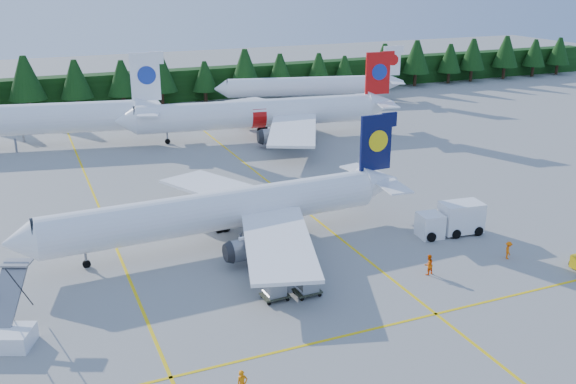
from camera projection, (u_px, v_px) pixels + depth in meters
name	position (u px, v px, depth m)	size (l,w,h in m)	color
ground	(328.00, 294.00, 50.68)	(320.00, 320.00, 0.00)	gray
taxi_stripe_a	(109.00, 231.00, 62.86)	(0.25, 120.00, 0.01)	yellow
taxi_stripe_b	(295.00, 203.00, 70.27)	(0.25, 120.00, 0.01)	yellow
taxi_stripe_cross	(365.00, 331.00, 45.47)	(80.00, 0.25, 0.01)	yellow
treeline_hedge	(134.00, 88.00, 120.90)	(220.00, 4.00, 6.00)	black
airliner_navy	(210.00, 213.00, 58.56)	(36.87, 30.32, 10.72)	white
airliner_red	(252.00, 114.00, 96.11)	(41.90, 34.27, 12.22)	white
airliner_far_right	(302.00, 86.00, 121.55)	(35.17, 11.20, 10.40)	white
service_truck	(450.00, 219.00, 61.60)	(6.59, 3.01, 3.08)	white
uld_pair	(291.00, 285.00, 49.78)	(4.69, 2.01, 1.56)	#343728
crew_b	(429.00, 265.00, 53.60)	(0.87, 0.68, 1.80)	#FF5E05
crew_c	(508.00, 250.00, 56.56)	(0.67, 0.45, 1.61)	#FF6505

